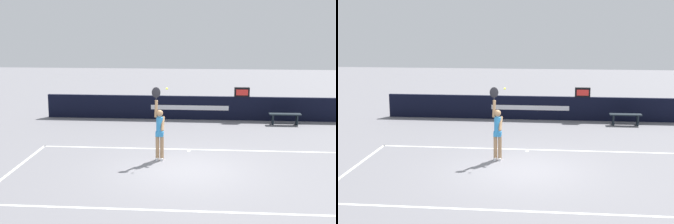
% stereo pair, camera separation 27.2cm
% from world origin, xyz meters
% --- Properties ---
extents(ground_plane, '(60.00, 60.00, 0.00)m').
position_xyz_m(ground_plane, '(0.00, 0.00, 0.00)').
color(ground_plane, slate).
extents(court_lines, '(10.50, 5.61, 0.00)m').
position_xyz_m(court_lines, '(0.00, -0.42, 0.00)').
color(court_lines, white).
rests_on(court_lines, ground).
extents(back_wall, '(13.47, 0.17, 1.07)m').
position_xyz_m(back_wall, '(-0.00, 7.49, 0.53)').
color(back_wall, black).
rests_on(back_wall, ground).
extents(speed_display, '(0.67, 0.20, 0.42)m').
position_xyz_m(speed_display, '(2.15, 7.49, 1.28)').
color(speed_display, black).
rests_on(speed_display, back_wall).
extents(tennis_player, '(0.42, 0.39, 2.38)m').
position_xyz_m(tennis_player, '(-0.90, 0.99, 0.98)').
color(tennis_player, '#A27B56').
rests_on(tennis_player, ground).
extents(tennis_ball, '(0.07, 0.07, 0.07)m').
position_xyz_m(tennis_ball, '(-0.66, 0.99, 2.33)').
color(tennis_ball, '#CAE537').
extents(courtside_bench_near, '(1.36, 0.38, 0.49)m').
position_xyz_m(courtside_bench_near, '(3.96, 6.67, 0.36)').
color(courtside_bench_near, black).
rests_on(courtside_bench_near, ground).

